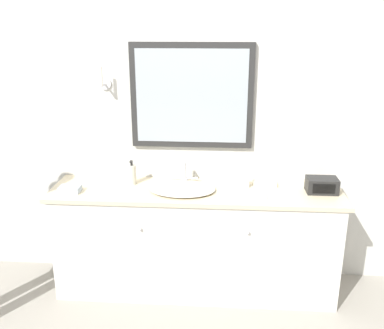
{
  "coord_description": "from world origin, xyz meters",
  "views": [
    {
      "loc": [
        0.18,
        -2.68,
        2.03
      ],
      "look_at": [
        -0.03,
        0.29,
        1.04
      ],
      "focal_mm": 40.0,
      "sensor_mm": 36.0,
      "label": 1
    }
  ],
  "objects_px": {
    "soap_bottle": "(132,174)",
    "appliance_box": "(322,185)",
    "picture_frame": "(244,180)",
    "sink_basin": "(183,188)"
  },
  "relations": [
    {
      "from": "appliance_box",
      "to": "sink_basin",
      "type": "bearing_deg",
      "value": -177.73
    },
    {
      "from": "appliance_box",
      "to": "picture_frame",
      "type": "height_order",
      "value": "picture_frame"
    },
    {
      "from": "sink_basin",
      "to": "picture_frame",
      "type": "bearing_deg",
      "value": 11.74
    },
    {
      "from": "soap_bottle",
      "to": "appliance_box",
      "type": "bearing_deg",
      "value": -2.95
    },
    {
      "from": "soap_bottle",
      "to": "picture_frame",
      "type": "bearing_deg",
      "value": -1.31
    },
    {
      "from": "soap_bottle",
      "to": "appliance_box",
      "type": "height_order",
      "value": "soap_bottle"
    },
    {
      "from": "appliance_box",
      "to": "picture_frame",
      "type": "distance_m",
      "value": 0.57
    },
    {
      "from": "soap_bottle",
      "to": "appliance_box",
      "type": "distance_m",
      "value": 1.43
    },
    {
      "from": "sink_basin",
      "to": "appliance_box",
      "type": "relative_size",
      "value": 2.17
    },
    {
      "from": "appliance_box",
      "to": "picture_frame",
      "type": "xyz_separation_m",
      "value": [
        -0.57,
        0.05,
        0.01
      ]
    }
  ]
}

